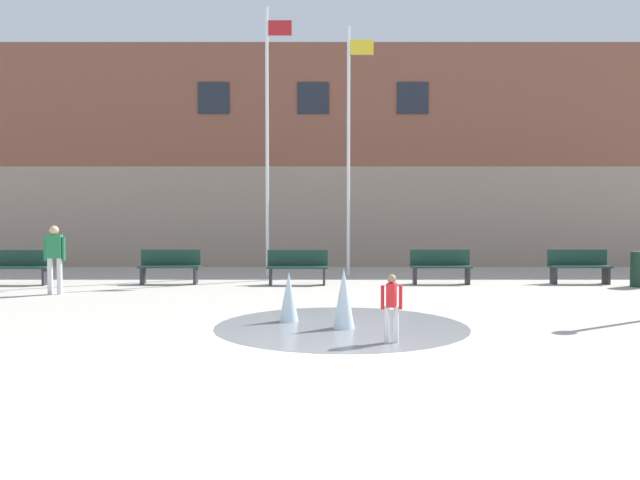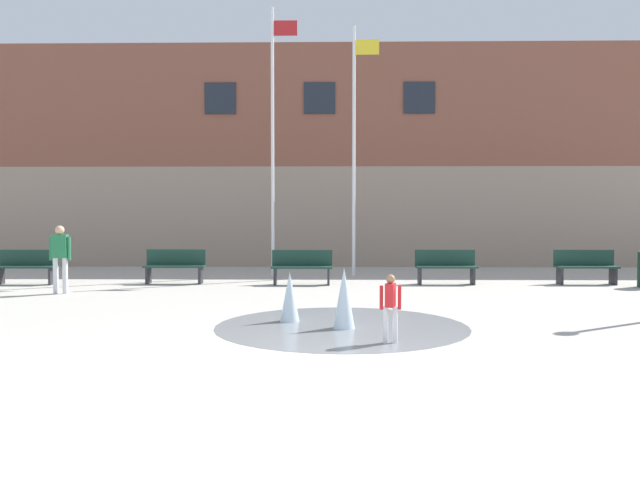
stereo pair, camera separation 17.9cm
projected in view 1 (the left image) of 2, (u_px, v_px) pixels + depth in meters
The scene contains 12 objects.
ground_plane at pixel (300, 386), 6.66m from camera, with size 100.00×100.00×0.00m, color #B2ADA3.
library_building at pixel (317, 162), 24.98m from camera, with size 36.00×6.05×7.91m.
splash_fountain at pixel (330, 308), 10.31m from camera, with size 4.17×4.17×0.98m.
park_bench_far_left at pixel (24, 267), 16.42m from camera, with size 1.60×0.44×0.91m.
park_bench_under_left_flagpole at pixel (173, 266), 16.63m from camera, with size 1.60×0.44×0.91m.
park_bench_center at pixel (300, 267), 16.41m from camera, with size 1.60×0.44×0.91m.
park_bench_under_right_flagpole at pixel (444, 266), 16.56m from camera, with size 1.60×0.44×0.91m.
park_bench_far_right at pixel (582, 266), 16.60m from camera, with size 1.60×0.44×0.91m.
adult_watching at pixel (58, 254), 14.41m from camera, with size 0.50×0.23×1.59m.
child_with_pink_shirt at pixel (394, 303), 8.89m from camera, with size 0.31×0.24×0.99m.
flagpole_left at pixel (271, 134), 18.80m from camera, with size 0.80×0.10×8.08m.
flagpole_right at pixel (352, 144), 18.80m from camera, with size 0.80×0.10×7.50m.
Camera 1 is at (0.24, -6.59, 1.82)m, focal length 35.00 mm.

